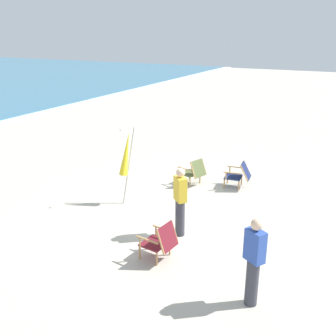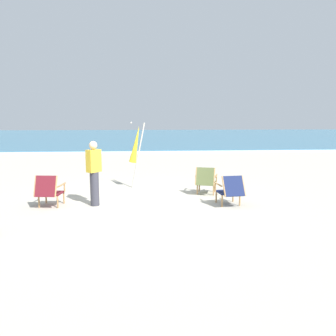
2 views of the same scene
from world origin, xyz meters
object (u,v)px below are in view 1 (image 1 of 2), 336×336
at_px(beach_chair_back_right, 161,240).
at_px(person_near_chairs, 254,262).
at_px(beach_chair_front_left, 239,174).
at_px(person_by_waterline, 180,201).
at_px(umbrella_furled_yellow, 126,155).
at_px(beach_chair_mid_center, 194,171).

bearing_deg(beach_chair_back_right, person_near_chairs, -104.62).
height_order(beach_chair_front_left, person_by_waterline, person_by_waterline).
distance_m(umbrella_furled_yellow, person_by_waterline, 2.36).
height_order(beach_chair_front_left, person_near_chairs, person_near_chairs).
height_order(beach_chair_front_left, umbrella_furled_yellow, umbrella_furled_yellow).
xyz_separation_m(beach_chair_mid_center, umbrella_furled_yellow, (-2.01, 1.09, 0.94)).
relative_size(beach_chair_front_left, beach_chair_mid_center, 0.95).
relative_size(person_near_chairs, person_by_waterline, 1.00).
distance_m(beach_chair_mid_center, umbrella_furled_yellow, 2.47).
bearing_deg(person_near_chairs, person_by_waterline, 52.43).
relative_size(beach_chair_back_right, umbrella_furled_yellow, 0.39).
xyz_separation_m(beach_chair_front_left, beach_chair_back_right, (-4.51, 0.24, 0.01)).
bearing_deg(umbrella_furled_yellow, person_near_chairs, -122.31).
height_order(beach_chair_back_right, person_near_chairs, person_near_chairs).
distance_m(beach_chair_front_left, umbrella_furled_yellow, 3.51).
relative_size(beach_chair_mid_center, person_by_waterline, 0.52).
distance_m(beach_chair_mid_center, person_near_chairs, 5.62).
bearing_deg(umbrella_furled_yellow, beach_chair_back_right, -134.57).
bearing_deg(beach_chair_front_left, beach_chair_mid_center, 105.88).
xyz_separation_m(beach_chair_back_right, person_by_waterline, (1.10, 0.09, 0.41)).
bearing_deg(beach_chair_mid_center, person_near_chairs, -146.39).
xyz_separation_m(beach_chair_back_right, beach_chair_mid_center, (4.13, 1.06, -0.00)).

